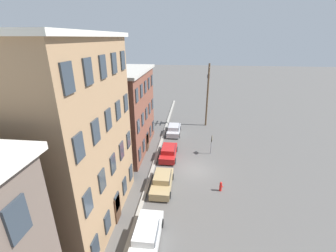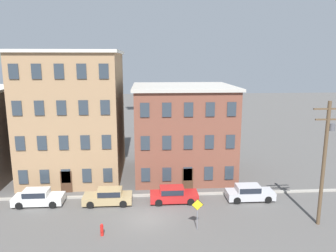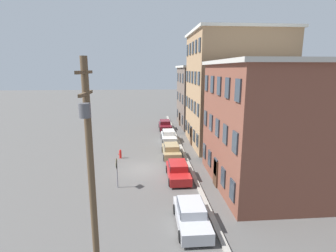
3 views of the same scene
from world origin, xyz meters
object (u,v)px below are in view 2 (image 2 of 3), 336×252
(car_red, at_px, (173,194))
(car_tan, at_px, (108,196))
(fire_hydrant, at_px, (102,230))
(caution_sign, at_px, (197,209))
(utility_pole, at_px, (325,157))
(car_white, at_px, (38,197))
(car_silver, at_px, (249,192))

(car_red, bearing_deg, car_tan, -179.64)
(car_red, relative_size, fire_hydrant, 4.58)
(caution_sign, relative_size, utility_pole, 0.25)
(car_white, bearing_deg, fire_hydrant, -41.80)
(car_tan, xyz_separation_m, car_silver, (13.08, 0.01, 0.00))
(car_tan, relative_size, utility_pole, 0.44)
(caution_sign, bearing_deg, car_red, 105.64)
(car_red, bearing_deg, caution_sign, -74.36)
(car_red, relative_size, caution_sign, 1.75)
(car_white, distance_m, caution_sign, 14.76)
(car_red, distance_m, fire_hydrant, 8.07)
(car_tan, bearing_deg, car_white, 177.80)
(car_red, height_order, utility_pole, utility_pole)
(car_silver, relative_size, caution_sign, 1.75)
(caution_sign, height_order, utility_pole, utility_pole)
(car_white, height_order, utility_pole, utility_pole)
(car_tan, xyz_separation_m, fire_hydrant, (0.11, -5.54, -0.27))
(car_white, height_order, car_silver, same)
(car_red, height_order, caution_sign, caution_sign)
(utility_pole, bearing_deg, car_tan, 164.07)
(car_tan, distance_m, utility_pole, 18.54)
(car_white, distance_m, car_tan, 6.37)
(caution_sign, relative_size, fire_hydrant, 2.62)
(car_silver, height_order, utility_pole, utility_pole)
(utility_pole, bearing_deg, car_white, 167.66)
(fire_hydrant, bearing_deg, car_red, 43.82)
(car_tan, height_order, car_red, same)
(car_silver, height_order, caution_sign, caution_sign)
(car_white, bearing_deg, car_red, -0.97)
(car_red, bearing_deg, fire_hydrant, -136.18)
(utility_pole, bearing_deg, caution_sign, -178.96)
(car_white, relative_size, car_silver, 1.00)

